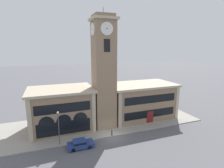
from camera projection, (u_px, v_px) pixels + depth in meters
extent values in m
plane|color=#56565B|center=(113.00, 137.00, 31.00)|extent=(300.00, 300.00, 0.00)
cube|color=gray|center=(102.00, 122.00, 36.92)|extent=(41.17, 12.93, 0.15)
cube|color=#897056|center=(104.00, 76.00, 33.34)|extent=(3.91, 3.91, 20.35)
cube|color=tan|center=(103.00, 19.00, 31.27)|extent=(4.61, 4.61, 0.45)
cube|color=#897056|center=(103.00, 16.00, 31.16)|extent=(3.59, 3.59, 0.60)
cylinder|color=#4C4C51|center=(103.00, 11.00, 30.98)|extent=(0.10, 0.10, 1.20)
cylinder|color=silver|center=(107.00, 29.00, 29.79)|extent=(2.23, 0.10, 2.23)
cylinder|color=black|center=(107.00, 29.00, 29.73)|extent=(0.18, 0.04, 0.18)
cylinder|color=silver|center=(93.00, 29.00, 30.95)|extent=(0.10, 2.23, 2.23)
cylinder|color=black|center=(92.00, 29.00, 30.92)|extent=(0.04, 0.18, 0.18)
cube|color=black|center=(107.00, 45.00, 30.36)|extent=(1.09, 0.10, 2.20)
cube|color=#897056|center=(62.00, 110.00, 33.83)|extent=(11.42, 8.13, 7.52)
cube|color=tan|center=(61.00, 90.00, 33.03)|extent=(12.12, 8.83, 0.45)
cube|color=tan|center=(30.00, 122.00, 28.21)|extent=(0.70, 0.16, 7.52)
cube|color=tan|center=(94.00, 113.00, 31.87)|extent=(0.70, 0.16, 7.52)
cube|color=black|center=(63.00, 108.00, 29.73)|extent=(9.37, 0.10, 1.65)
cube|color=black|center=(64.00, 128.00, 30.45)|extent=(9.14, 0.10, 2.41)
cylinder|color=black|center=(46.00, 124.00, 29.22)|extent=(2.51, 0.06, 2.51)
cylinder|color=black|center=(64.00, 121.00, 30.20)|extent=(2.51, 0.06, 2.51)
cylinder|color=black|center=(80.00, 119.00, 31.18)|extent=(2.51, 0.06, 2.51)
cube|color=#897056|center=(141.00, 101.00, 39.81)|extent=(14.33, 8.13, 7.23)
cube|color=tan|center=(141.00, 85.00, 39.04)|extent=(15.03, 8.83, 0.45)
cube|color=tan|center=(120.00, 111.00, 33.69)|extent=(0.70, 0.16, 7.23)
cube|color=tan|center=(177.00, 103.00, 38.35)|extent=(0.70, 0.16, 7.23)
cube|color=black|center=(151.00, 99.00, 35.72)|extent=(11.75, 0.10, 1.59)
cube|color=maroon|center=(150.00, 117.00, 36.49)|extent=(1.50, 0.12, 2.60)
cube|color=black|center=(150.00, 114.00, 36.34)|extent=(11.75, 0.10, 1.62)
cube|color=navy|center=(81.00, 145.00, 27.52)|extent=(4.12, 1.91, 0.65)
cube|color=navy|center=(79.00, 142.00, 27.35)|extent=(1.99, 1.70, 0.47)
cube|color=black|center=(79.00, 142.00, 27.35)|extent=(1.91, 1.74, 0.36)
cylinder|color=black|center=(88.00, 142.00, 28.74)|extent=(0.66, 0.23, 0.66)
cylinder|color=black|center=(90.00, 147.00, 27.22)|extent=(0.66, 0.23, 0.66)
cylinder|color=black|center=(72.00, 145.00, 27.89)|extent=(0.66, 0.23, 0.66)
cylinder|color=black|center=(73.00, 150.00, 26.37)|extent=(0.66, 0.23, 0.66)
cylinder|color=#4C4C51|center=(59.00, 129.00, 27.77)|extent=(0.12, 0.12, 5.23)
sphere|color=silver|center=(58.00, 113.00, 27.21)|extent=(0.36, 0.36, 0.36)
cylinder|color=black|center=(112.00, 133.00, 31.07)|extent=(0.18, 0.18, 0.90)
sphere|color=black|center=(112.00, 130.00, 30.96)|extent=(0.16, 0.16, 0.16)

